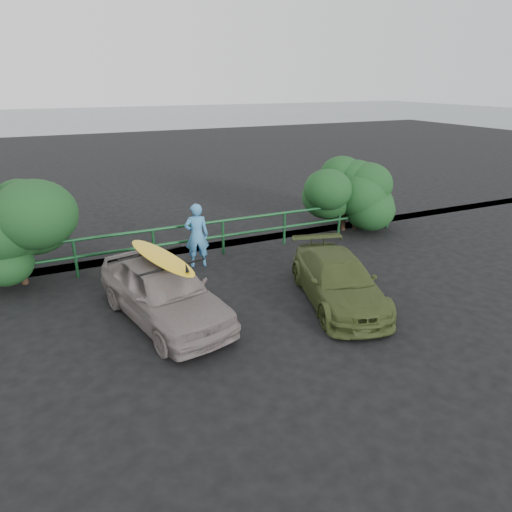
{
  "coord_description": "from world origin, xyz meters",
  "views": [
    {
      "loc": [
        -3.36,
        -6.67,
        4.74
      ],
      "look_at": [
        0.71,
        2.11,
        0.99
      ],
      "focal_mm": 32.0,
      "sensor_mm": 36.0,
      "label": 1
    }
  ],
  "objects_px": {
    "man": "(197,235)",
    "surfboard": "(161,257)",
    "guardrail": "(190,242)",
    "olive_vehicle": "(338,280)",
    "sedan": "(164,290)"
  },
  "relations": [
    {
      "from": "man",
      "to": "surfboard",
      "type": "relative_size",
      "value": 0.67
    },
    {
      "from": "guardrail",
      "to": "man",
      "type": "bearing_deg",
      "value": -85.41
    },
    {
      "from": "olive_vehicle",
      "to": "sedan",
      "type": "bearing_deg",
      "value": -177.34
    },
    {
      "from": "guardrail",
      "to": "olive_vehicle",
      "type": "xyz_separation_m",
      "value": [
        2.25,
        -3.95,
        0.01
      ]
    },
    {
      "from": "man",
      "to": "surfboard",
      "type": "distance_m",
      "value": 3.03
    },
    {
      "from": "guardrail",
      "to": "man",
      "type": "xyz_separation_m",
      "value": [
        0.04,
        -0.56,
        0.35
      ]
    },
    {
      "from": "guardrail",
      "to": "man",
      "type": "height_order",
      "value": "man"
    },
    {
      "from": "surfboard",
      "to": "man",
      "type": "bearing_deg",
      "value": 45.99
    },
    {
      "from": "guardrail",
      "to": "sedan",
      "type": "height_order",
      "value": "sedan"
    },
    {
      "from": "olive_vehicle",
      "to": "man",
      "type": "bearing_deg",
      "value": 138.44
    },
    {
      "from": "guardrail",
      "to": "surfboard",
      "type": "xyz_separation_m",
      "value": [
        -1.51,
        -3.1,
        0.89
      ]
    },
    {
      "from": "guardrail",
      "to": "olive_vehicle",
      "type": "bearing_deg",
      "value": -60.28
    },
    {
      "from": "olive_vehicle",
      "to": "man",
      "type": "relative_size",
      "value": 2.11
    },
    {
      "from": "man",
      "to": "sedan",
      "type": "bearing_deg",
      "value": 70.95
    },
    {
      "from": "guardrail",
      "to": "surfboard",
      "type": "bearing_deg",
      "value": -115.92
    }
  ]
}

